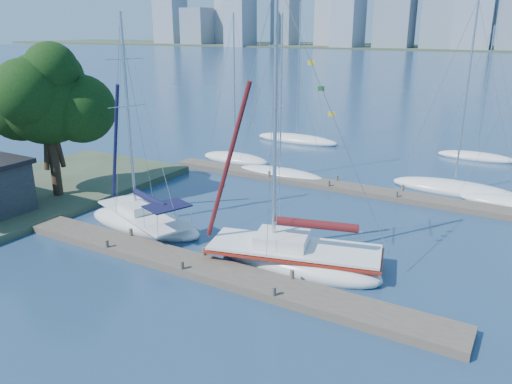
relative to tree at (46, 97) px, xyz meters
The scene contains 12 objects.
ground 16.32m from the tree, 14.05° to the right, with size 700.00×700.00×0.00m, color #18344C.
near_dock 16.24m from the tree, 14.05° to the right, with size 26.00×2.00×0.40m, color #473C34.
far_dock 21.61m from the tree, 37.48° to the left, with size 30.00×1.80×0.36m, color #473C34.
shore 7.48m from the tree, 168.59° to the right, with size 12.00×22.00×0.50m, color #38472D.
tree is the anchor object (origin of this frame).
sailboat_navy 10.39m from the tree, ahead, with size 8.50×5.23×12.86m.
sailboat_maroon 19.38m from the tree, ahead, with size 9.58×5.14×14.06m.
bg_boat_0 17.54m from the tree, 73.22° to the left, with size 6.94×3.78×13.04m.
bg_boat_1 18.11m from the tree, 51.57° to the left, with size 7.75×2.25×12.85m.
bg_boat_3 29.04m from the tree, 34.30° to the left, with size 9.17×5.93×13.61m.
bg_boat_6 27.18m from the tree, 77.00° to the left, with size 9.31×5.79×14.30m.
bg_boat_7 36.53m from the tree, 49.36° to the left, with size 6.90×2.57×12.00m.
Camera 1 is at (13.93, -17.84, 11.40)m, focal length 35.00 mm.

